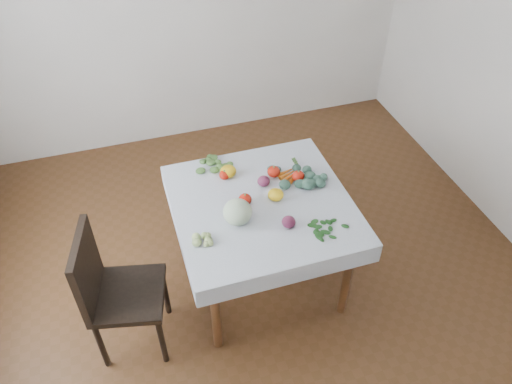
{
  "coord_description": "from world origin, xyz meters",
  "views": [
    {
      "loc": [
        -0.74,
        -2.21,
        2.94
      ],
      "look_at": [
        -0.03,
        0.04,
        0.82
      ],
      "focal_mm": 35.0,
      "sensor_mm": 36.0,
      "label": 1
    }
  ],
  "objects_px": {
    "chair": "(111,287)",
    "heirloom_back": "(228,171)",
    "cabbage": "(238,212)",
    "carrot_bunch": "(290,176)",
    "table": "(262,214)"
  },
  "relations": [
    {
      "from": "cabbage",
      "to": "carrot_bunch",
      "type": "height_order",
      "value": "cabbage"
    },
    {
      "from": "table",
      "to": "cabbage",
      "type": "distance_m",
      "value": 0.29
    },
    {
      "from": "table",
      "to": "heirloom_back",
      "type": "height_order",
      "value": "heirloom_back"
    },
    {
      "from": "carrot_bunch",
      "to": "cabbage",
      "type": "bearing_deg",
      "value": -146.75
    },
    {
      "from": "table",
      "to": "heirloom_back",
      "type": "xyz_separation_m",
      "value": [
        -0.14,
        0.33,
        0.14
      ]
    },
    {
      "from": "table",
      "to": "chair",
      "type": "relative_size",
      "value": 1.05
    },
    {
      "from": "cabbage",
      "to": "heirloom_back",
      "type": "height_order",
      "value": "cabbage"
    },
    {
      "from": "table",
      "to": "heirloom_back",
      "type": "distance_m",
      "value": 0.38
    },
    {
      "from": "chair",
      "to": "heirloom_back",
      "type": "xyz_separation_m",
      "value": [
        0.88,
        0.54,
        0.25
      ]
    },
    {
      "from": "chair",
      "to": "carrot_bunch",
      "type": "height_order",
      "value": "chair"
    },
    {
      "from": "cabbage",
      "to": "heirloom_back",
      "type": "xyz_separation_m",
      "value": [
        0.06,
        0.44,
        -0.04
      ]
    },
    {
      "from": "table",
      "to": "heirloom_back",
      "type": "bearing_deg",
      "value": 112.59
    },
    {
      "from": "carrot_bunch",
      "to": "chair",
      "type": "bearing_deg",
      "value": -162.75
    },
    {
      "from": "chair",
      "to": "heirloom_back",
      "type": "distance_m",
      "value": 1.06
    },
    {
      "from": "table",
      "to": "carrot_bunch",
      "type": "height_order",
      "value": "carrot_bunch"
    }
  ]
}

